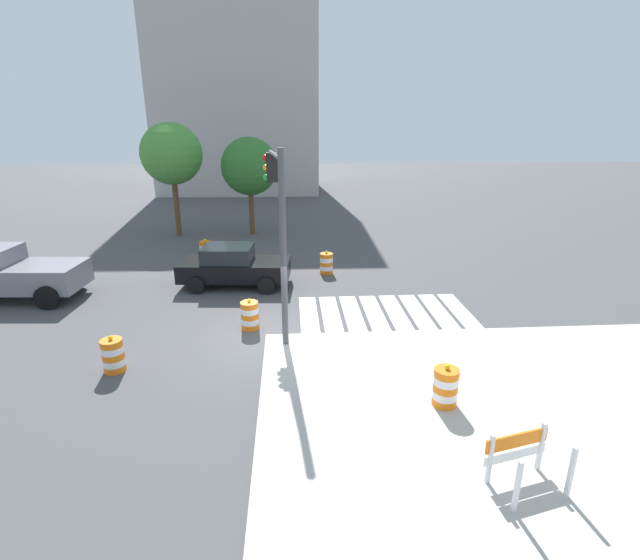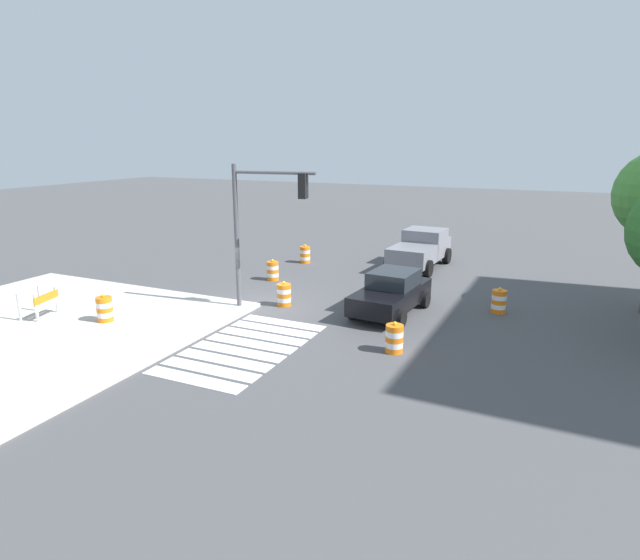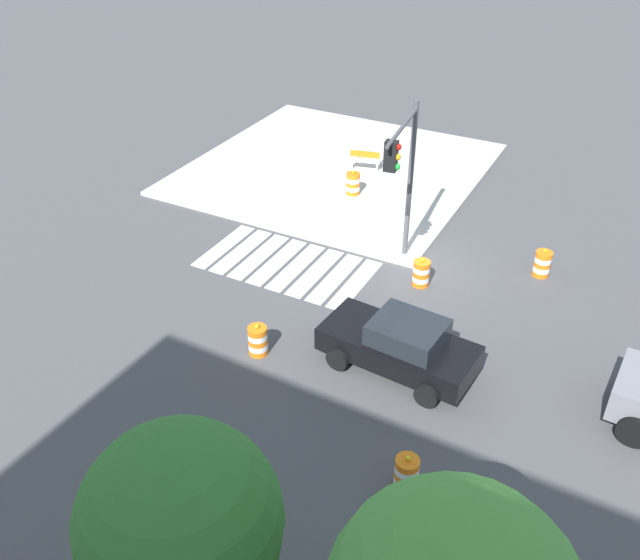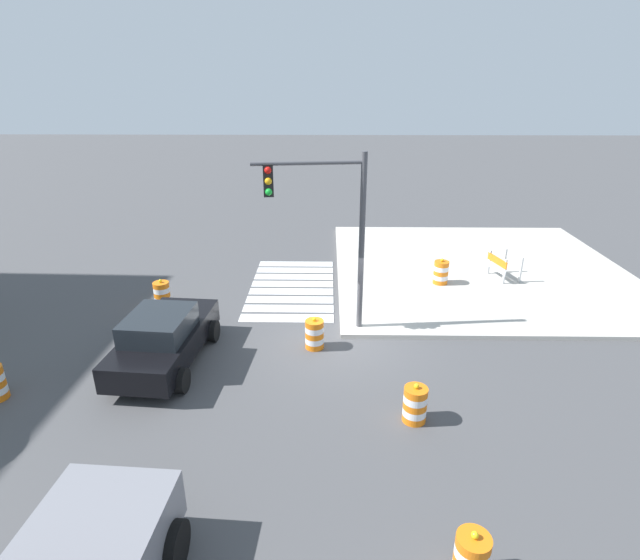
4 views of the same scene
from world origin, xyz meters
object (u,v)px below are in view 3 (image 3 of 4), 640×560
at_px(traffic_light_pole, 404,167).
at_px(street_tree_streetside_near, 181,522).
at_px(sports_car, 400,345).
at_px(traffic_barrel_median_far, 406,474).
at_px(construction_barricade, 365,157).
at_px(traffic_barrel_on_sidewalk, 353,184).
at_px(traffic_barrel_median_near, 421,273).
at_px(traffic_barrel_crosswalk_end, 258,340).
at_px(traffic_barrel_near_corner, 542,264).

height_order(traffic_light_pole, street_tree_streetside_near, traffic_light_pole).
relative_size(sports_car, traffic_light_pole, 0.81).
distance_m(traffic_barrel_median_far, traffic_light_pole, 9.68).
bearing_deg(traffic_light_pole, construction_barricade, -57.89).
distance_m(traffic_barrel_median_far, construction_barricade, 17.20).
bearing_deg(construction_barricade, traffic_barrel_on_sidewalk, 103.23).
bearing_deg(construction_barricade, traffic_barrel_median_near, 126.51).
bearing_deg(traffic_barrel_median_far, traffic_barrel_median_near, -71.44).
bearing_deg(sports_car, traffic_barrel_median_near, -77.27).
bearing_deg(traffic_barrel_on_sidewalk, sports_car, 122.51).
height_order(traffic_barrel_median_far, street_tree_streetside_near, street_tree_streetside_near).
bearing_deg(traffic_barrel_median_far, traffic_barrel_crosswalk_end, -24.33).
relative_size(construction_barricade, traffic_light_pole, 0.25).
xyz_separation_m(sports_car, traffic_barrel_on_sidewalk, (5.71, -8.96, -0.21)).
bearing_deg(traffic_barrel_on_sidewalk, traffic_barrel_median_far, 120.27).
distance_m(traffic_barrel_crosswalk_end, traffic_light_pole, 6.98).
bearing_deg(traffic_barrel_median_far, street_tree_streetside_near, 71.00).
height_order(traffic_barrel_crosswalk_end, traffic_light_pole, traffic_light_pole).
xyz_separation_m(traffic_barrel_median_far, traffic_barrel_on_sidewalk, (7.45, -12.76, 0.15)).
bearing_deg(traffic_barrel_median_near, traffic_barrel_on_sidewalk, -45.00).
bearing_deg(traffic_barrel_median_far, traffic_light_pole, -66.08).
distance_m(traffic_barrel_near_corner, traffic_barrel_median_far, 10.47).
height_order(traffic_barrel_on_sidewalk, construction_barricade, traffic_barrel_on_sidewalk).
xyz_separation_m(sports_car, street_tree_streetside_near, (0.08, 9.08, 3.02)).
bearing_deg(traffic_barrel_crosswalk_end, traffic_barrel_on_sidewalk, -79.48).
relative_size(traffic_barrel_median_near, traffic_light_pole, 0.19).
height_order(traffic_barrel_near_corner, traffic_barrel_median_far, same).
relative_size(traffic_barrel_median_far, street_tree_streetside_near, 0.19).
xyz_separation_m(sports_car, construction_barricade, (6.28, -11.41, -0.09)).
xyz_separation_m(traffic_barrel_crosswalk_end, street_tree_streetside_near, (-3.73, 7.79, 3.38)).
distance_m(traffic_barrel_near_corner, traffic_light_pole, 5.98).
bearing_deg(street_tree_streetside_near, traffic_barrel_on_sidewalk, -72.67).
bearing_deg(traffic_barrel_near_corner, traffic_barrel_median_near, 35.93).
bearing_deg(construction_barricade, sports_car, 118.85).
xyz_separation_m(sports_car, traffic_light_pole, (1.93, -4.47, 3.10)).
bearing_deg(street_tree_streetside_near, construction_barricade, -73.15).
height_order(traffic_barrel_median_near, traffic_light_pole, traffic_light_pole).
xyz_separation_m(traffic_barrel_median_far, street_tree_streetside_near, (1.82, 5.28, 3.38)).
distance_m(sports_car, traffic_barrel_median_far, 4.20).
bearing_deg(traffic_barrel_median_far, traffic_barrel_on_sidewalk, -59.73).
bearing_deg(traffic_barrel_near_corner, traffic_barrel_on_sidewalk, -15.83).
bearing_deg(traffic_barrel_crosswalk_end, street_tree_streetside_near, 115.57).
bearing_deg(street_tree_streetside_near, traffic_barrel_crosswalk_end, -64.43).
height_order(construction_barricade, street_tree_streetside_near, street_tree_streetside_near).
bearing_deg(traffic_barrel_crosswalk_end, construction_barricade, -78.96).
relative_size(traffic_barrel_near_corner, traffic_barrel_median_near, 1.00).
bearing_deg(traffic_barrel_median_near, sports_car, 102.73).
bearing_deg(traffic_barrel_on_sidewalk, traffic_light_pole, 130.09).
distance_m(traffic_barrel_median_far, street_tree_streetside_near, 6.53).
relative_size(sports_car, traffic_barrel_on_sidewalk, 4.35).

